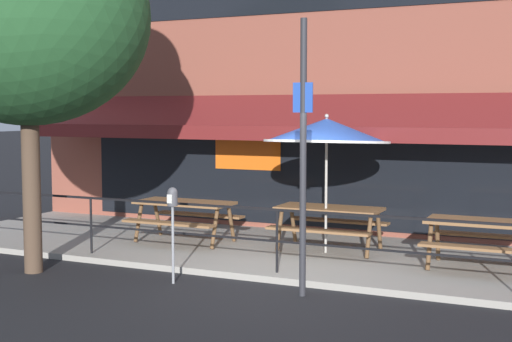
% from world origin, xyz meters
% --- Properties ---
extents(ground_plane, '(120.00, 120.00, 0.00)m').
position_xyz_m(ground_plane, '(0.00, 0.00, 0.00)').
color(ground_plane, black).
extents(patio_deck, '(15.00, 4.00, 0.10)m').
position_xyz_m(patio_deck, '(0.00, 2.00, 0.05)').
color(patio_deck, '#9E998E').
rests_on(patio_deck, ground).
extents(restaurant_building, '(15.00, 1.60, 7.39)m').
position_xyz_m(restaurant_building, '(0.00, 4.22, 3.67)').
color(restaurant_building, brown).
rests_on(restaurant_building, ground).
extents(patio_railing, '(13.84, 0.04, 0.97)m').
position_xyz_m(patio_railing, '(0.00, 0.30, 0.80)').
color(patio_railing, black).
rests_on(patio_railing, patio_deck).
extents(picnic_table_left, '(1.80, 1.42, 0.76)m').
position_xyz_m(picnic_table_left, '(-2.52, 1.84, 0.71)').
color(picnic_table_left, brown).
rests_on(picnic_table_left, patio_deck).
extents(picnic_table_centre, '(1.80, 1.42, 0.76)m').
position_xyz_m(picnic_table_centre, '(0.16, 2.22, 0.71)').
color(picnic_table_centre, brown).
rests_on(picnic_table_centre, patio_deck).
extents(picnic_table_right, '(1.80, 1.42, 0.76)m').
position_xyz_m(picnic_table_right, '(2.84, 1.77, 0.71)').
color(picnic_table_right, brown).
rests_on(picnic_table_right, patio_deck).
extents(patio_umbrella_centre, '(2.14, 2.14, 2.38)m').
position_xyz_m(patio_umbrella_centre, '(0.16, 2.04, 2.18)').
color(patio_umbrella_centre, '#B7B2A8').
rests_on(patio_umbrella_centre, patio_deck).
extents(parking_meter_near, '(0.15, 0.16, 1.42)m').
position_xyz_m(parking_meter_near, '(-1.27, -0.60, 1.15)').
color(parking_meter_near, gray).
rests_on(parking_meter_near, ground).
extents(street_sign_pole, '(0.28, 0.09, 3.76)m').
position_xyz_m(street_sign_pole, '(0.70, -0.45, 1.94)').
color(street_sign_pole, '#2D2D33').
rests_on(street_sign_pole, ground).
extents(street_tree_curbside, '(3.87, 3.48, 6.17)m').
position_xyz_m(street_tree_curbside, '(-3.53, -0.97, 4.15)').
color(street_tree_curbside, brown).
rests_on(street_tree_curbside, ground).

